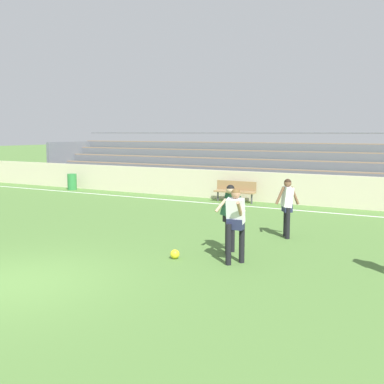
# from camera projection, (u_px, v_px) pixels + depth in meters

# --- Properties ---
(ground_plane) EXTENTS (160.00, 160.00, 0.00)m
(ground_plane) POSITION_uv_depth(u_px,v_px,m) (15.00, 283.00, 9.31)
(ground_plane) COLOR #517A38
(field_line_sideline) EXTENTS (44.00, 0.12, 0.01)m
(field_line_sideline) POSITION_uv_depth(u_px,v_px,m) (241.00, 206.00, 19.10)
(field_line_sideline) COLOR white
(field_line_sideline) RESTS_ON ground
(sideline_wall) EXTENTS (48.00, 0.16, 1.28)m
(sideline_wall) POSITION_uv_depth(u_px,v_px,m) (254.00, 187.00, 20.26)
(sideline_wall) COLOR beige
(sideline_wall) RESTS_ON ground
(bleacher_stand) EXTENTS (26.06, 4.03, 2.96)m
(bleacher_stand) POSITION_uv_depth(u_px,v_px,m) (271.00, 167.00, 22.86)
(bleacher_stand) COLOR #897051
(bleacher_stand) RESTS_ON ground
(bench_near_wall_gap) EXTENTS (1.80, 0.40, 0.90)m
(bench_near_wall_gap) POSITION_uv_depth(u_px,v_px,m) (235.00, 190.00, 20.00)
(bench_near_wall_gap) COLOR #99754C
(bench_near_wall_gap) RESTS_ON ground
(trash_bin) EXTENTS (0.47, 0.47, 0.83)m
(trash_bin) POSITION_uv_depth(u_px,v_px,m) (72.00, 182.00, 24.36)
(trash_bin) COLOR #2D7F3D
(trash_bin) RESTS_ON ground
(player_white_overlapping) EXTENTS (0.45, 0.67, 1.72)m
(player_white_overlapping) POSITION_uv_depth(u_px,v_px,m) (235.00, 219.00, 10.55)
(player_white_overlapping) COLOR black
(player_white_overlapping) RESTS_ON ground
(player_dark_dropping_back) EXTENTS (0.68, 0.52, 1.69)m
(player_dark_dropping_back) POSITION_uv_depth(u_px,v_px,m) (230.00, 212.00, 11.51)
(player_dark_dropping_back) COLOR black
(player_dark_dropping_back) RESTS_ON ground
(player_white_wide_right) EXTENTS (0.63, 0.47, 1.67)m
(player_white_wide_right) POSITION_uv_depth(u_px,v_px,m) (287.00, 203.00, 13.21)
(player_white_wide_right) COLOR black
(player_white_wide_right) RESTS_ON ground
(soccer_ball) EXTENTS (0.22, 0.22, 0.22)m
(soccer_ball) POSITION_uv_depth(u_px,v_px,m) (175.00, 254.00, 11.09)
(soccer_ball) COLOR yellow
(soccer_ball) RESTS_ON ground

